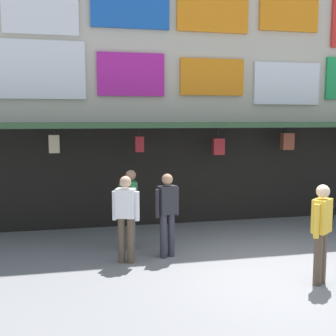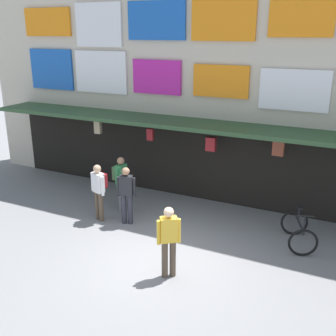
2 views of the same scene
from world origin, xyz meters
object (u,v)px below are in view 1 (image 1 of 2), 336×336
pedestrian_in_green (321,228)px  pedestrian_in_purple (130,203)px  pedestrian_in_yellow (167,210)px  pedestrian_in_red (126,212)px

pedestrian_in_green → pedestrian_in_purple: (-2.86, 2.60, 0.04)m
pedestrian_in_yellow → pedestrian_in_green: bearing=-40.1°
pedestrian_in_yellow → pedestrian_in_purple: same height
pedestrian_in_purple → pedestrian_in_green: bearing=-42.3°
pedestrian_in_yellow → pedestrian_in_red: 0.84m
pedestrian_in_red → pedestrian_in_purple: (0.18, 0.87, 0.00)m
pedestrian_in_green → pedestrian_in_red: (-3.04, 1.73, 0.04)m
pedestrian_in_green → pedestrian_in_red: same height
pedestrian_in_green → pedestrian_in_purple: same height
pedestrian_in_red → pedestrian_in_purple: 0.89m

